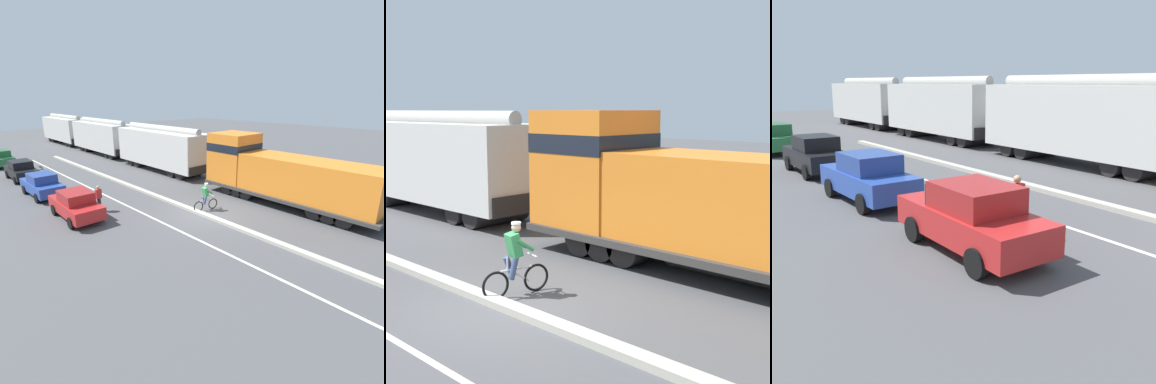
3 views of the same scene
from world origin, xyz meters
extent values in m
cube|color=#B2AD9E|center=(0.00, 6.00, 0.08)|extent=(0.36, 36.00, 0.16)
cube|color=silver|center=(-2.40, 6.00, 0.00)|extent=(0.14, 36.00, 0.01)
cube|color=beige|center=(5.22, 10.60, 2.15)|extent=(2.90, 10.40, 3.10)
cylinder|color=#ABA8A2|center=(5.22, 10.60, 3.88)|extent=(0.60, 9.88, 0.60)
cube|color=black|center=(5.22, 15.85, 0.95)|extent=(2.61, 0.10, 0.70)
cylinder|color=black|center=(5.22, 14.37, 0.45)|extent=(2.46, 0.90, 0.90)
cylinder|color=black|center=(5.22, 13.27, 0.45)|extent=(2.46, 0.90, 0.90)
cylinder|color=black|center=(5.22, 7.92, 0.45)|extent=(2.46, 0.90, 0.90)
cylinder|color=black|center=(5.22, 6.82, 0.45)|extent=(2.46, 0.90, 0.90)
cube|color=beige|center=(5.22, 22.20, 2.15)|extent=(2.90, 10.40, 3.10)
cylinder|color=#A6A49E|center=(5.22, 22.20, 3.88)|extent=(0.60, 9.88, 0.60)
cube|color=black|center=(5.22, 27.45, 0.95)|extent=(2.61, 0.10, 0.70)
cube|color=black|center=(5.22, 16.95, 0.95)|extent=(2.61, 0.10, 0.70)
cylinder|color=black|center=(5.22, 25.97, 0.45)|extent=(2.46, 0.90, 0.90)
cylinder|color=black|center=(5.22, 24.87, 0.45)|extent=(2.46, 0.90, 0.90)
cylinder|color=black|center=(5.22, 19.52, 0.45)|extent=(2.46, 0.90, 0.90)
cylinder|color=black|center=(5.22, 18.42, 0.45)|extent=(2.46, 0.90, 0.90)
cube|color=beige|center=(5.22, 33.80, 2.15)|extent=(2.90, 10.40, 3.10)
cylinder|color=#A3A19A|center=(5.22, 33.80, 3.88)|extent=(0.60, 9.88, 0.60)
cube|color=black|center=(5.22, 39.05, 0.95)|extent=(2.61, 0.10, 0.70)
cube|color=black|center=(5.22, 28.55, 0.95)|extent=(2.61, 0.10, 0.70)
cylinder|color=black|center=(5.22, 37.57, 0.45)|extent=(2.46, 0.90, 0.90)
cylinder|color=black|center=(5.22, 36.47, 0.45)|extent=(2.46, 0.90, 0.90)
cylinder|color=black|center=(5.22, 31.12, 0.45)|extent=(2.46, 0.90, 0.90)
cylinder|color=black|center=(5.22, 30.02, 0.45)|extent=(2.46, 0.90, 0.90)
cube|color=red|center=(-5.55, 4.58, 0.67)|extent=(1.79, 4.23, 0.70)
cube|color=maroon|center=(-5.55, 4.43, 1.32)|extent=(1.54, 1.93, 0.60)
cube|color=#1E232D|center=(-5.53, 5.43, 1.27)|extent=(1.43, 0.15, 0.51)
cylinder|color=black|center=(-6.33, 5.90, 0.32)|extent=(0.23, 0.64, 0.64)
cylinder|color=black|center=(-4.72, 5.86, 0.32)|extent=(0.23, 0.64, 0.64)
cylinder|color=black|center=(-6.38, 3.29, 0.32)|extent=(0.23, 0.64, 0.64)
cylinder|color=black|center=(-4.77, 3.26, 0.32)|extent=(0.23, 0.64, 0.64)
cube|color=#28479E|center=(-5.62, 10.15, 0.67)|extent=(1.77, 4.23, 0.70)
cube|color=navy|center=(-5.62, 10.00, 1.32)|extent=(1.53, 1.92, 0.60)
cube|color=#1E232D|center=(-5.63, 11.00, 1.27)|extent=(1.43, 0.14, 0.51)
cylinder|color=black|center=(-6.45, 11.44, 0.32)|extent=(0.23, 0.64, 0.64)
cylinder|color=black|center=(-4.83, 11.47, 0.32)|extent=(0.23, 0.64, 0.64)
cylinder|color=black|center=(-6.40, 8.84, 0.32)|extent=(0.23, 0.64, 0.64)
cylinder|color=black|center=(-4.79, 8.86, 0.32)|extent=(0.23, 0.64, 0.64)
cube|color=black|center=(-5.46, 15.97, 0.67)|extent=(1.72, 4.21, 0.70)
cube|color=black|center=(-5.46, 15.82, 1.32)|extent=(1.51, 1.91, 0.60)
cube|color=#1E232D|center=(-5.45, 16.82, 1.27)|extent=(1.43, 0.13, 0.51)
cylinder|color=black|center=(-6.26, 17.27, 0.32)|extent=(0.22, 0.64, 0.64)
cylinder|color=black|center=(-4.64, 17.27, 0.32)|extent=(0.22, 0.64, 0.64)
cylinder|color=black|center=(-6.27, 14.67, 0.32)|extent=(0.22, 0.64, 0.64)
cylinder|color=black|center=(-4.66, 14.66, 0.32)|extent=(0.22, 0.64, 0.64)
cube|color=#286B3D|center=(-5.52, 22.93, 0.67)|extent=(1.74, 4.22, 0.70)
cube|color=#225B34|center=(-5.52, 22.78, 1.32)|extent=(1.52, 1.91, 0.60)
cylinder|color=black|center=(-4.73, 24.24, 0.32)|extent=(0.23, 0.64, 0.64)
cylinder|color=black|center=(-4.70, 21.64, 0.32)|extent=(0.23, 0.64, 0.64)
cylinder|color=#33333D|center=(-4.12, 4.62, 0.42)|extent=(0.22, 0.22, 0.85)
cube|color=red|center=(-4.12, 4.62, 1.13)|extent=(0.34, 0.22, 0.56)
sphere|color=tan|center=(-4.12, 4.62, 1.52)|extent=(0.20, 0.20, 0.20)
camera|label=1|loc=(-11.58, -11.60, 6.64)|focal=28.00mm
camera|label=2|loc=(-6.87, -8.69, 4.22)|focal=50.00mm
camera|label=3|loc=(-11.50, -3.35, 3.85)|focal=42.00mm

